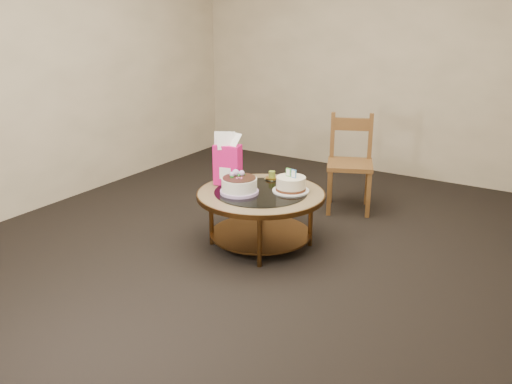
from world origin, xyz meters
The scene contains 8 objects.
ground centered at (0.00, 0.00, 0.00)m, with size 5.00×5.00×0.00m, color black.
room_walls centered at (0.00, 0.00, 1.54)m, with size 4.52×5.02×2.61m.
coffee_table centered at (0.00, 0.00, 0.38)m, with size 1.02×1.02×0.46m.
decorated_cake centered at (-0.13, -0.12, 0.52)m, with size 0.30×0.30×0.18m.
cream_cake centered at (0.20, 0.13, 0.52)m, with size 0.29×0.29×0.18m.
gift_bag centered at (-0.33, 0.02, 0.67)m, with size 0.24×0.19×0.43m.
pillar_candle centered at (-0.09, 0.32, 0.48)m, with size 0.11×0.11×0.08m.
dining_chair centered at (0.26, 1.17, 0.45)m, with size 0.54×0.54×0.89m.
Camera 1 is at (2.22, -3.64, 1.91)m, focal length 40.00 mm.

